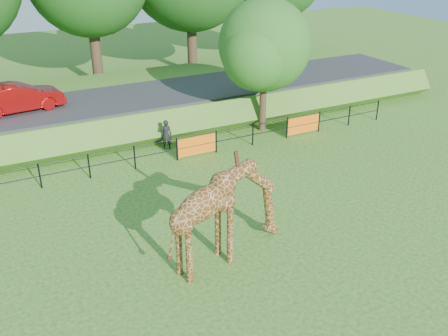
{
  "coord_description": "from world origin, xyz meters",
  "views": [
    {
      "loc": [
        -5.63,
        -11.54,
        9.54
      ],
      "look_at": [
        1.61,
        2.54,
        2.0
      ],
      "focal_mm": 40.0,
      "sensor_mm": 36.0,
      "label": 1
    }
  ],
  "objects_px": {
    "car_red": "(18,98)",
    "visitor": "(166,134)",
    "giraffe": "(227,213)",
    "tree_east": "(266,48)"
  },
  "relations": [
    {
      "from": "visitor",
      "to": "tree_east",
      "type": "height_order",
      "value": "tree_east"
    },
    {
      "from": "visitor",
      "to": "giraffe",
      "type": "bearing_deg",
      "value": 103.14
    },
    {
      "from": "giraffe",
      "to": "tree_east",
      "type": "relative_size",
      "value": 0.66
    },
    {
      "from": "giraffe",
      "to": "car_red",
      "type": "distance_m",
      "value": 14.51
    },
    {
      "from": "car_red",
      "to": "visitor",
      "type": "height_order",
      "value": "car_red"
    },
    {
      "from": "visitor",
      "to": "tree_east",
      "type": "xyz_separation_m",
      "value": [
        5.53,
        0.13,
        3.55
      ]
    },
    {
      "from": "visitor",
      "to": "tree_east",
      "type": "bearing_deg",
      "value": -156.32
    },
    {
      "from": "car_red",
      "to": "tree_east",
      "type": "relative_size",
      "value": 0.64
    },
    {
      "from": "giraffe",
      "to": "car_red",
      "type": "bearing_deg",
      "value": 94.48
    },
    {
      "from": "car_red",
      "to": "visitor",
      "type": "bearing_deg",
      "value": -136.43
    }
  ]
}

